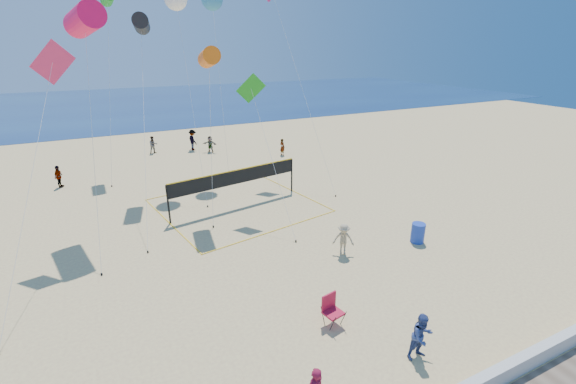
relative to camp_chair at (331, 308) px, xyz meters
name	(u,v)px	position (x,y,z in m)	size (l,w,h in m)	color
ground	(315,363)	(-1.38, -1.33, -0.66)	(120.00, 120.00, 0.00)	#D9C27A
ocean	(129,103)	(-1.38, 60.67, -0.65)	(140.00, 50.00, 0.03)	navy
bystander_a	(422,337)	(1.68, -2.56, 0.14)	(0.78, 0.60, 1.60)	navy
bystander_b	(343,239)	(3.09, 3.88, 0.10)	(0.98, 0.57, 1.52)	tan
far_person_0	(59,177)	(-9.35, 19.99, 0.11)	(0.90, 0.37, 1.53)	gray
far_person_1	(210,144)	(2.43, 24.45, 0.07)	(1.36, 0.43, 1.47)	gray
far_person_2	(282,147)	(7.87, 20.65, 0.07)	(0.54, 0.35, 1.47)	gray
far_person_3	(153,145)	(-2.25, 26.34, 0.11)	(0.75, 0.58, 1.54)	gray
far_person_4	(193,140)	(1.21, 25.88, 0.28)	(1.22, 0.70, 1.89)	gray
camp_chair	(331,308)	(0.00, 0.00, 0.00)	(0.73, 0.86, 1.29)	#B61431
trash_barrel	(418,233)	(7.07, 3.23, -0.17)	(0.66, 0.66, 0.99)	#1938A8
volleyball_net	(236,181)	(0.52, 11.58, 0.90)	(9.94, 9.82, 2.29)	black
kite_0	(84,20)	(-6.10, 12.84, 9.63)	(2.11, 7.62, 11.12)	#F80D50
kite_1	(141,24)	(-3.08, 17.01, 9.67)	(2.75, 10.24, 10.95)	black
kite_2	(209,58)	(-0.61, 11.50, 7.90)	(1.62, 3.41, 9.16)	orange
kite_3	(51,72)	(-7.75, 10.53, 7.44)	(3.61, 7.81, 9.44)	#F12B5C
kite_4	(253,96)	(1.43, 10.64, 5.96)	(1.49, 5.47, 7.80)	#1E9A1D
kite_5	(275,2)	(5.74, 17.11, 11.20)	(1.91, 7.77, 13.55)	#C62775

